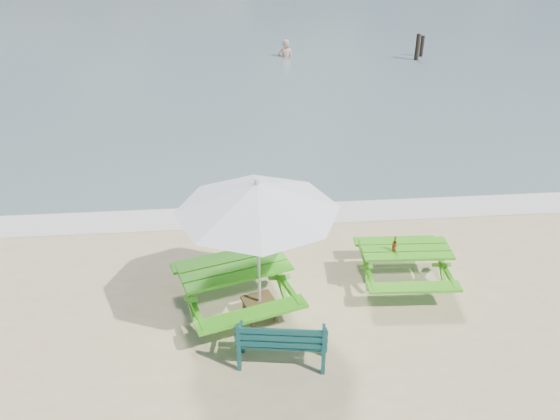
{
  "coord_description": "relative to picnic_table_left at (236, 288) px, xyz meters",
  "views": [
    {
      "loc": [
        -1.04,
        -5.26,
        5.58
      ],
      "look_at": [
        -0.3,
        3.0,
        1.0
      ],
      "focal_mm": 35.0,
      "sensor_mm": 36.0,
      "label": 1
    }
  ],
  "objects": [
    {
      "name": "foam_strip",
      "position": [
        1.12,
        2.94,
        -0.38
      ],
      "size": [
        22.0,
        0.9,
        0.01
      ],
      "primitive_type": "cube",
      "color": "silver",
      "rests_on": "ground"
    },
    {
      "name": "picnic_table_left",
      "position": [
        0.0,
        0.0,
        0.0
      ],
      "size": [
        2.14,
        2.26,
        0.8
      ],
      "color": "green",
      "rests_on": "ground"
    },
    {
      "name": "picnic_table_right",
      "position": [
        2.82,
        0.43,
        -0.05
      ],
      "size": [
        1.54,
        1.69,
        0.7
      ],
      "color": "#3E9F18",
      "rests_on": "ground"
    },
    {
      "name": "park_bench",
      "position": [
        0.61,
        -1.26,
        -0.15
      ],
      "size": [
        1.28,
        0.6,
        0.76
      ],
      "color": "#0F3F3E",
      "rests_on": "ground"
    },
    {
      "name": "side_table",
      "position": [
        0.36,
        -0.26,
        -0.22
      ],
      "size": [
        0.59,
        0.59,
        0.31
      ],
      "color": "brown",
      "rests_on": "ground"
    },
    {
      "name": "patio_umbrella",
      "position": [
        0.36,
        -0.26,
        1.73
      ],
      "size": [
        2.96,
        2.96,
        2.33
      ],
      "color": "silver",
      "rests_on": "ground"
    },
    {
      "name": "beer_bottle",
      "position": [
        2.6,
        0.36,
        0.4
      ],
      "size": [
        0.07,
        0.07,
        0.26
      ],
      "color": "brown",
      "rests_on": "picnic_table_right"
    },
    {
      "name": "swimmer",
      "position": [
        2.44,
        16.78,
        -0.58
      ],
      "size": [
        0.71,
        0.49,
        1.85
      ],
      "color": "tan",
      "rests_on": "ground"
    },
    {
      "name": "mooring_pilings",
      "position": [
        8.03,
        15.94,
        0.01
      ],
      "size": [
        0.57,
        0.77,
        1.27
      ],
      "color": "black",
      "rests_on": "ground"
    }
  ]
}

